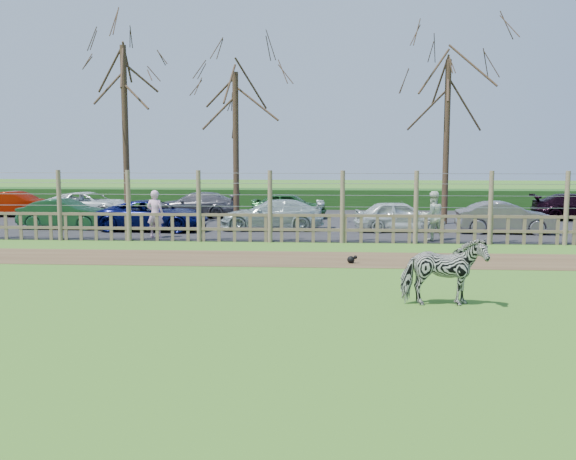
# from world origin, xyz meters

# --- Properties ---
(ground) EXTENTS (120.00, 120.00, 0.00)m
(ground) POSITION_xyz_m (0.00, 0.00, 0.00)
(ground) COLOR olive
(ground) RESTS_ON ground
(dirt_strip) EXTENTS (34.00, 2.80, 0.01)m
(dirt_strip) POSITION_xyz_m (0.00, 4.50, 0.01)
(dirt_strip) COLOR brown
(dirt_strip) RESTS_ON ground
(asphalt) EXTENTS (44.00, 13.00, 0.04)m
(asphalt) POSITION_xyz_m (0.00, 14.50, 0.02)
(asphalt) COLOR #232326
(asphalt) RESTS_ON ground
(hedge) EXTENTS (46.00, 2.00, 1.10)m
(hedge) POSITION_xyz_m (0.00, 21.50, 0.55)
(hedge) COLOR #1E4716
(hedge) RESTS_ON ground
(fence) EXTENTS (30.16, 0.16, 2.50)m
(fence) POSITION_xyz_m (0.00, 8.00, 0.80)
(fence) COLOR brown
(fence) RESTS_ON ground
(tree_left) EXTENTS (4.80, 4.80, 7.88)m
(tree_left) POSITION_xyz_m (-6.50, 12.50, 5.62)
(tree_left) COLOR #3D2B1E
(tree_left) RESTS_ON ground
(tree_mid) EXTENTS (4.80, 4.80, 6.83)m
(tree_mid) POSITION_xyz_m (-2.00, 13.50, 4.87)
(tree_mid) COLOR #3D2B1E
(tree_mid) RESTS_ON ground
(tree_right) EXTENTS (4.80, 4.80, 7.35)m
(tree_right) POSITION_xyz_m (7.00, 14.00, 5.24)
(tree_right) COLOR #3D2B1E
(tree_right) RESTS_ON ground
(zebra) EXTENTS (1.72, 0.88, 1.41)m
(zebra) POSITION_xyz_m (4.40, -1.06, 0.70)
(zebra) COLOR gray
(zebra) RESTS_ON ground
(visitor_a) EXTENTS (0.67, 0.48, 1.72)m
(visitor_a) POSITION_xyz_m (-4.24, 8.64, 0.90)
(visitor_a) COLOR #F0B5DE
(visitor_a) RESTS_ON asphalt
(visitor_b) EXTENTS (0.99, 0.87, 1.72)m
(visitor_b) POSITION_xyz_m (5.66, 8.63, 0.90)
(visitor_b) COLOR silver
(visitor_b) RESTS_ON asphalt
(crow) EXTENTS (0.28, 0.21, 0.23)m
(crow) POSITION_xyz_m (2.70, 3.87, 0.11)
(crow) COLOR black
(crow) RESTS_ON ground
(car_1) EXTENTS (3.67, 1.34, 1.20)m
(car_1) POSITION_xyz_m (-8.64, 11.15, 0.64)
(car_1) COLOR #1B4828
(car_1) RESTS_ON asphalt
(car_2) EXTENTS (4.44, 2.28, 1.20)m
(car_2) POSITION_xyz_m (-4.89, 10.78, 0.64)
(car_2) COLOR #090E4A
(car_2) RESTS_ON asphalt
(car_3) EXTENTS (4.22, 1.91, 1.20)m
(car_3) POSITION_xyz_m (-0.24, 11.34, 0.64)
(car_3) COLOR #B0C2BC
(car_3) RESTS_ON asphalt
(car_4) EXTENTS (3.64, 1.74, 1.20)m
(car_4) POSITION_xyz_m (4.78, 11.17, 0.64)
(car_4) COLOR silver
(car_4) RESTS_ON asphalt
(car_5) EXTENTS (3.69, 1.41, 1.20)m
(car_5) POSITION_xyz_m (8.76, 10.87, 0.64)
(car_5) COLOR slate
(car_5) RESTS_ON asphalt
(car_7) EXTENTS (3.73, 1.56, 1.20)m
(car_7) POSITION_xyz_m (-13.01, 15.85, 0.64)
(car_7) COLOR #8B1302
(car_7) RESTS_ON asphalt
(car_8) EXTENTS (4.54, 2.54, 1.20)m
(car_8) POSITION_xyz_m (-9.43, 15.75, 0.64)
(car_8) COLOR white
(car_8) RESTS_ON asphalt
(car_9) EXTENTS (4.16, 1.75, 1.20)m
(car_9) POSITION_xyz_m (-4.34, 15.95, 0.64)
(car_9) COLOR #57555D
(car_9) RESTS_ON asphalt
(car_10) EXTENTS (3.65, 1.76, 1.20)m
(car_10) POSITION_xyz_m (0.13, 16.01, 0.64)
(car_10) COLOR #1F5626
(car_10) RESTS_ON asphalt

